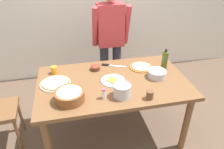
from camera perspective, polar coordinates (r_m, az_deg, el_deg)
The scene contains 15 objects.
ground at distance 2.78m, azimuth 0.23°, elevation -14.98°, with size 8.00×8.00×0.00m, color brown.
dining_table at distance 2.35m, azimuth 0.26°, elevation -3.57°, with size 1.60×0.96×0.76m.
person_cook at distance 2.90m, azimuth -0.40°, elevation 9.57°, with size 0.49×0.25×1.62m.
pizza_raw_on_board at distance 2.31m, azimuth -14.89°, elevation -2.33°, with size 0.32×0.32×0.02m.
pizza_cooked_on_tray at distance 2.56m, azimuth 7.79°, elevation 2.01°, with size 0.27×0.27×0.02m.
plate_with_slice at distance 2.28m, azimuth 0.26°, elevation -1.65°, with size 0.26×0.26×0.02m.
popcorn_bowl at distance 2.02m, azimuth -11.29°, elevation -5.38°, with size 0.28×0.28×0.11m.
mixing_bowl_steel at distance 2.39m, azimuth 11.92°, elevation 0.18°, with size 0.20×0.20×0.08m.
small_sauce_bowl at distance 2.49m, azimuth -4.51°, elevation 1.85°, with size 0.11×0.11×0.06m.
olive_oil_bottle at distance 2.53m, azimuth 13.89°, elevation 3.63°, with size 0.07×0.07×0.26m.
steel_pot at distance 2.04m, azimuth 2.67°, elevation -4.26°, with size 0.17×0.17×0.13m.
cup_orange at distance 2.50m, azimuth -15.19°, elevation 1.20°, with size 0.07×0.07×0.09m, color orange.
cup_small_brown at distance 2.05m, azimuth 10.06°, elevation -5.37°, with size 0.07×0.07×0.09m, color brown.
salt_shaker at distance 2.02m, azimuth -2.20°, elevation -5.08°, with size 0.04×0.04×0.11m.
chef_knife at distance 2.58m, azimuth -0.36°, elevation 2.44°, with size 0.28×0.14×0.02m.
Camera 1 is at (-0.42, -1.88, 2.00)m, focal length 34.24 mm.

